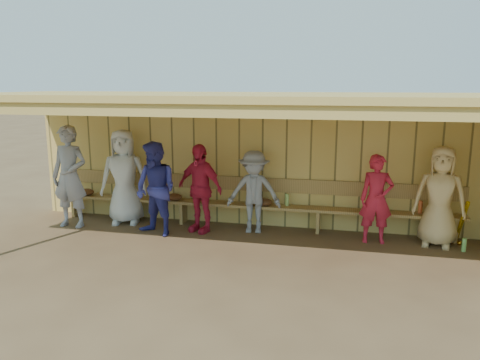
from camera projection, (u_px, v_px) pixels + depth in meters
name	position (u px, v px, depth m)	size (l,w,h in m)	color
ground	(235.00, 246.00, 7.80)	(90.00, 90.00, 0.00)	brown
player_a	(70.00, 177.00, 8.70)	(0.70, 0.46, 1.91)	#92939A
player_b	(124.00, 177.00, 8.91)	(0.89, 0.58, 1.82)	silver
player_c	(156.00, 189.00, 8.21)	(0.81, 0.63, 1.67)	#363896
player_d	(200.00, 188.00, 8.42)	(0.94, 0.39, 1.61)	red
player_e	(254.00, 192.00, 8.39)	(0.96, 0.55, 1.49)	gray
player_g	(376.00, 199.00, 7.83)	(0.55, 0.36, 1.51)	red
player_h	(440.00, 197.00, 7.66)	(0.82, 0.53, 1.67)	#DAB87A
dugout_structure	(266.00, 140.00, 8.03)	(8.80, 3.20, 2.50)	#D9B75C
bench	(249.00, 199.00, 8.76)	(7.60, 0.34, 0.93)	#AC8849
dugout_equipment	(218.00, 201.00, 8.77)	(7.18, 0.62, 0.80)	yellow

